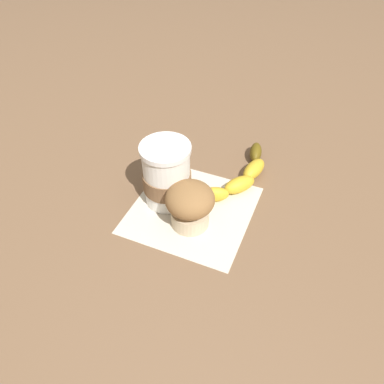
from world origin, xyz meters
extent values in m
plane|color=brown|center=(0.00, 0.00, 0.00)|extent=(3.00, 3.00, 0.00)
cube|color=beige|center=(0.00, 0.00, 0.00)|extent=(0.29, 0.29, 0.00)
cylinder|color=white|center=(-0.05, 0.03, 0.06)|extent=(0.09, 0.09, 0.12)
cylinder|color=white|center=(-0.05, 0.03, 0.13)|extent=(0.10, 0.10, 0.01)
cylinder|color=brown|center=(-0.05, 0.03, 0.05)|extent=(0.10, 0.10, 0.04)
cylinder|color=beige|center=(0.00, -0.03, 0.02)|extent=(0.07, 0.07, 0.03)
ellipsoid|color=olive|center=(0.00, -0.03, 0.06)|extent=(0.09, 0.09, 0.06)
ellipsoid|color=gold|center=(0.04, 0.03, 0.02)|extent=(0.06, 0.04, 0.03)
ellipsoid|color=gold|center=(0.09, 0.07, 0.02)|extent=(0.08, 0.07, 0.03)
ellipsoid|color=gold|center=(0.12, 0.12, 0.02)|extent=(0.06, 0.08, 0.03)
ellipsoid|color=brown|center=(0.13, 0.18, 0.02)|extent=(0.03, 0.06, 0.03)
camera|label=1|loc=(0.06, -0.51, 0.54)|focal=35.00mm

